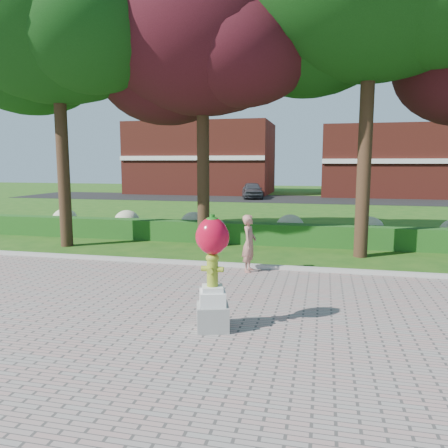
{
  "coord_description": "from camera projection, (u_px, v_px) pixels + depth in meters",
  "views": [
    {
      "loc": [
        2.29,
        -9.25,
        3.08
      ],
      "look_at": [
        -0.08,
        1.0,
        1.59
      ],
      "focal_mm": 35.0,
      "sensor_mm": 36.0,
      "label": 1
    }
  ],
  "objects": [
    {
      "name": "ground",
      "position": [
        217.0,
        300.0,
        9.87
      ],
      "size": [
        100.0,
        100.0,
        0.0
      ],
      "primitive_type": "plane",
      "color": "#1D4B12",
      "rests_on": "ground"
    },
    {
      "name": "walkway",
      "position": [
        148.0,
        386.0,
        6.0
      ],
      "size": [
        40.0,
        14.0,
        0.04
      ],
      "primitive_type": "cube",
      "color": "gray",
      "rests_on": "ground"
    },
    {
      "name": "curb",
      "position": [
        242.0,
        266.0,
        12.75
      ],
      "size": [
        40.0,
        0.18,
        0.15
      ],
      "primitive_type": "cube",
      "color": "#ADADA5",
      "rests_on": "ground"
    },
    {
      "name": "lawn_hedge",
      "position": [
        261.0,
        234.0,
        16.57
      ],
      "size": [
        24.0,
        0.7,
        0.8
      ],
      "primitive_type": "cube",
      "color": "#164D16",
      "rests_on": "ground"
    },
    {
      "name": "hydrangea_row",
      "position": [
        279.0,
        227.0,
        17.38
      ],
      "size": [
        20.1,
        1.1,
        0.99
      ],
      "color": "#C0C093",
      "rests_on": "ground"
    },
    {
      "name": "street",
      "position": [
        297.0,
        199.0,
        36.88
      ],
      "size": [
        50.0,
        8.0,
        0.02
      ],
      "primitive_type": "cube",
      "color": "black",
      "rests_on": "ground"
    },
    {
      "name": "building_left",
      "position": [
        202.0,
        158.0,
        44.41
      ],
      "size": [
        14.0,
        8.0,
        7.0
      ],
      "primitive_type": "cube",
      "color": "maroon",
      "rests_on": "ground"
    },
    {
      "name": "building_right",
      "position": [
        389.0,
        161.0,
        40.45
      ],
      "size": [
        12.0,
        8.0,
        6.4
      ],
      "primitive_type": "cube",
      "color": "maroon",
      "rests_on": "ground"
    },
    {
      "name": "tree_far_left",
      "position": [
        54.0,
        22.0,
        15.25
      ],
      "size": [
        9.0,
        7.68,
        11.66
      ],
      "color": "black",
      "rests_on": "ground"
    },
    {
      "name": "tree_mid_left",
      "position": [
        200.0,
        40.0,
        15.18
      ],
      "size": [
        8.25,
        7.04,
        10.69
      ],
      "color": "black",
      "rests_on": "ground"
    },
    {
      "name": "hydrant_sculpture",
      "position": [
        212.0,
        269.0,
        7.87
      ],
      "size": [
        0.72,
        0.72,
        2.13
      ],
      "rotation": [
        0.0,
        0.0,
        0.31
      ],
      "color": "gray",
      "rests_on": "walkway"
    },
    {
      "name": "woman",
      "position": [
        249.0,
        243.0,
        12.2
      ],
      "size": [
        0.42,
        0.61,
        1.6
      ],
      "primitive_type": "imported",
      "rotation": [
        0.0,
        0.0,
        1.51
      ],
      "color": "#A66B5F",
      "rests_on": "walkway"
    },
    {
      "name": "parked_car",
      "position": [
        252.0,
        190.0,
        37.69
      ],
      "size": [
        2.53,
        4.37,
        1.4
      ],
      "primitive_type": "imported",
      "rotation": [
        0.0,
        0.0,
        0.23
      ],
      "color": "#3D3E44",
      "rests_on": "street"
    }
  ]
}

